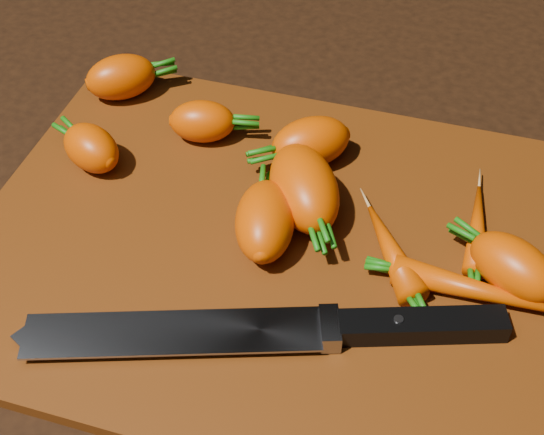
# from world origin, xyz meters

# --- Properties ---
(ground) EXTENTS (2.00, 2.00, 0.01)m
(ground) POSITION_xyz_m (0.00, 0.00, -0.01)
(ground) COLOR black
(cutting_board) EXTENTS (0.50, 0.40, 0.01)m
(cutting_board) POSITION_xyz_m (0.00, 0.00, 0.01)
(cutting_board) COLOR #51250A
(cutting_board) RESTS_ON ground
(carrot_0) EXTENTS (0.08, 0.08, 0.05)m
(carrot_0) POSITION_xyz_m (-0.20, 0.15, 0.03)
(carrot_0) COLOR #CF4300
(carrot_0) RESTS_ON cutting_board
(carrot_1) EXTENTS (0.07, 0.07, 0.04)m
(carrot_1) POSITION_xyz_m (-0.18, 0.04, 0.03)
(carrot_1) COLOR #CF4300
(carrot_1) RESTS_ON cutting_board
(carrot_2) EXTENTS (0.10, 0.11, 0.06)m
(carrot_2) POSITION_xyz_m (0.02, 0.04, 0.04)
(carrot_2) COLOR #CF4300
(carrot_2) RESTS_ON cutting_board
(carrot_3) EXTENTS (0.07, 0.09, 0.05)m
(carrot_3) POSITION_xyz_m (-0.00, -0.00, 0.04)
(carrot_3) COLOR #CF4300
(carrot_3) RESTS_ON cutting_board
(carrot_4) EXTENTS (0.09, 0.08, 0.05)m
(carrot_4) POSITION_xyz_m (0.01, 0.11, 0.04)
(carrot_4) COLOR #CF4300
(carrot_4) RESTS_ON cutting_board
(carrot_5) EXTENTS (0.07, 0.05, 0.04)m
(carrot_5) POSITION_xyz_m (-0.10, 0.11, 0.03)
(carrot_5) COLOR #CF4300
(carrot_5) RESTS_ON cutting_board
(carrot_6) EXTENTS (0.09, 0.08, 0.04)m
(carrot_6) POSITION_xyz_m (0.20, 0.01, 0.03)
(carrot_6) COLOR #CF4300
(carrot_6) RESTS_ON cutting_board
(carrot_7) EXTENTS (0.03, 0.10, 0.02)m
(carrot_7) POSITION_xyz_m (0.17, 0.06, 0.02)
(carrot_7) COLOR #CF4300
(carrot_7) RESTS_ON cutting_board
(carrot_8) EXTENTS (0.14, 0.03, 0.02)m
(carrot_8) POSITION_xyz_m (0.18, -0.01, 0.02)
(carrot_8) COLOR #CF4300
(carrot_8) RESTS_ON cutting_board
(carrot_9) EXTENTS (0.07, 0.10, 0.03)m
(carrot_9) POSITION_xyz_m (0.10, 0.01, 0.03)
(carrot_9) COLOR #CF4300
(carrot_9) RESTS_ON cutting_board
(knife) EXTENTS (0.35, 0.14, 0.02)m
(knife) POSITION_xyz_m (-0.02, -0.11, 0.02)
(knife) COLOR gray
(knife) RESTS_ON cutting_board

